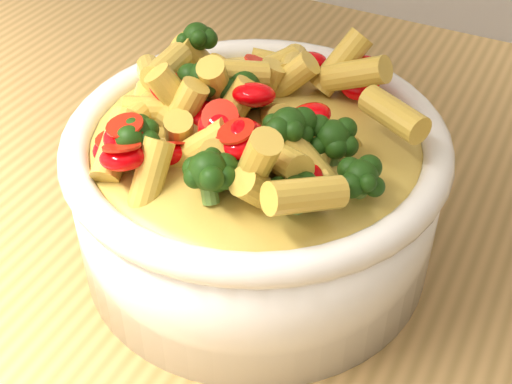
% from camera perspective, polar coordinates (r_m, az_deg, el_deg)
% --- Properties ---
extents(serving_bowl, '(0.24, 0.24, 0.11)m').
position_cam_1_polar(serving_bowl, '(0.47, 0.00, 0.12)').
color(serving_bowl, white).
rests_on(serving_bowl, table).
extents(pasta_salad, '(0.19, 0.19, 0.04)m').
position_cam_1_polar(pasta_salad, '(0.43, 0.00, 6.76)').
color(pasta_salad, '#E8B549').
rests_on(pasta_salad, serving_bowl).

